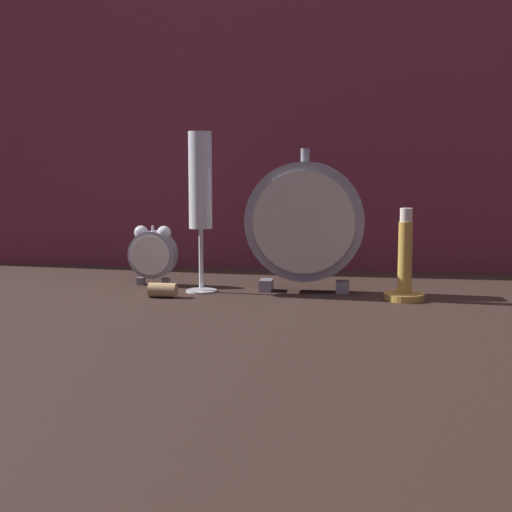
% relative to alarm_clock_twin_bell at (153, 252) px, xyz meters
% --- Properties ---
extents(ground_plane, '(4.00, 4.00, 0.00)m').
position_rel_alarm_clock_twin_bell_xyz_m(ground_plane, '(0.18, -0.11, -0.05)').
color(ground_plane, black).
extents(fabric_backdrop_drape, '(1.77, 0.01, 0.62)m').
position_rel_alarm_clock_twin_bell_xyz_m(fabric_backdrop_drape, '(0.18, 0.22, 0.26)').
color(fabric_backdrop_drape, brown).
rests_on(fabric_backdrop_drape, ground_plane).
extents(alarm_clock_twin_bell, '(0.08, 0.03, 0.10)m').
position_rel_alarm_clock_twin_bell_xyz_m(alarm_clock_twin_bell, '(0.00, 0.00, 0.00)').
color(alarm_clock_twin_bell, gray).
rests_on(alarm_clock_twin_bell, ground_plane).
extents(mantel_clock_silver, '(0.19, 0.04, 0.22)m').
position_rel_alarm_clock_twin_bell_xyz_m(mantel_clock_silver, '(0.25, -0.03, 0.05)').
color(mantel_clock_silver, gray).
rests_on(mantel_clock_silver, ground_plane).
extents(champagne_flute, '(0.05, 0.05, 0.25)m').
position_rel_alarm_clock_twin_bell_xyz_m(champagne_flute, '(0.09, -0.05, 0.10)').
color(champagne_flute, silver).
rests_on(champagne_flute, ground_plane).
extents(brass_candlestick, '(0.06, 0.06, 0.14)m').
position_rel_alarm_clock_twin_bell_xyz_m(brass_candlestick, '(0.41, -0.08, -0.01)').
color(brass_candlestick, gold).
rests_on(brass_candlestick, ground_plane).
extents(wine_cork, '(0.04, 0.02, 0.02)m').
position_rel_alarm_clock_twin_bell_xyz_m(wine_cork, '(0.05, -0.10, -0.04)').
color(wine_cork, tan).
rests_on(wine_cork, ground_plane).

